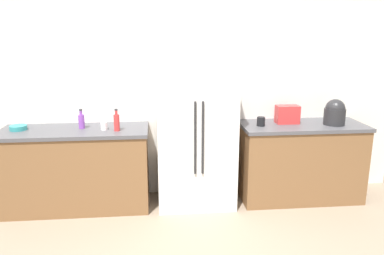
# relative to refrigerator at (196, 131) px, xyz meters

# --- Properties ---
(kitchen_back_panel) EXTENTS (5.51, 0.10, 2.66)m
(kitchen_back_panel) POSITION_rel_refrigerator_xyz_m (-0.23, 0.37, 0.47)
(kitchen_back_panel) COLOR silver
(kitchen_back_panel) RESTS_ON ground_plane
(counter_left) EXTENTS (1.61, 0.63, 0.91)m
(counter_left) POSITION_rel_refrigerator_xyz_m (-1.34, 0.01, -0.41)
(counter_left) COLOR brown
(counter_left) RESTS_ON ground_plane
(counter_right) EXTENTS (1.42, 0.63, 0.91)m
(counter_right) POSITION_rel_refrigerator_xyz_m (1.24, 0.01, -0.41)
(counter_right) COLOR brown
(counter_right) RESTS_ON ground_plane
(refrigerator) EXTENTS (0.86, 0.64, 1.73)m
(refrigerator) POSITION_rel_refrigerator_xyz_m (0.00, 0.00, 0.00)
(refrigerator) COLOR white
(refrigerator) RESTS_ON ground_plane
(toaster) EXTENTS (0.26, 0.15, 0.21)m
(toaster) POSITION_rel_refrigerator_xyz_m (1.07, 0.07, 0.15)
(toaster) COLOR red
(toaster) RESTS_ON counter_right
(rice_cooker) EXTENTS (0.24, 0.24, 0.29)m
(rice_cooker) POSITION_rel_refrigerator_xyz_m (1.59, -0.05, 0.18)
(rice_cooker) COLOR #262628
(rice_cooker) RESTS_ON counter_right
(bottle_a) EXTENTS (0.06, 0.06, 0.24)m
(bottle_a) POSITION_rel_refrigerator_xyz_m (-0.86, -0.09, 0.14)
(bottle_a) COLOR red
(bottle_a) RESTS_ON counter_left
(bottle_b) EXTENTS (0.07, 0.07, 0.22)m
(bottle_b) POSITION_rel_refrigerator_xyz_m (-1.25, 0.06, 0.13)
(bottle_b) COLOR purple
(bottle_b) RESTS_ON counter_left
(cup_a) EXTENTS (0.07, 0.07, 0.09)m
(cup_a) POSITION_rel_refrigerator_xyz_m (-1.00, -0.03, 0.09)
(cup_a) COLOR white
(cup_a) RESTS_ON counter_left
(cup_b) EXTENTS (0.09, 0.09, 0.10)m
(cup_b) POSITION_rel_refrigerator_xyz_m (0.74, -0.03, 0.09)
(cup_b) COLOR black
(cup_b) RESTS_ON counter_right
(cup_c) EXTENTS (0.09, 0.09, 0.08)m
(cup_c) POSITION_rel_refrigerator_xyz_m (1.77, 0.19, 0.08)
(cup_c) COLOR green
(cup_c) RESTS_ON counter_right
(bowl_a) EXTENTS (0.18, 0.18, 0.05)m
(bowl_a) POSITION_rel_refrigerator_xyz_m (-1.92, 0.05, 0.07)
(bowl_a) COLOR teal
(bowl_a) RESTS_ON counter_left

